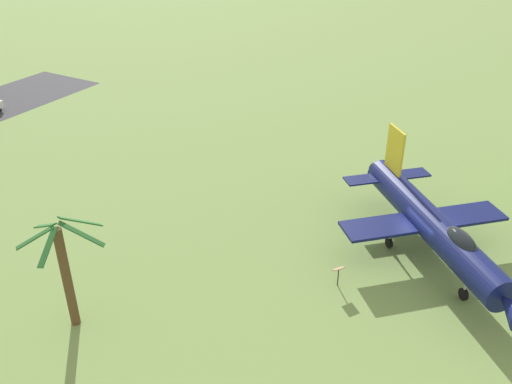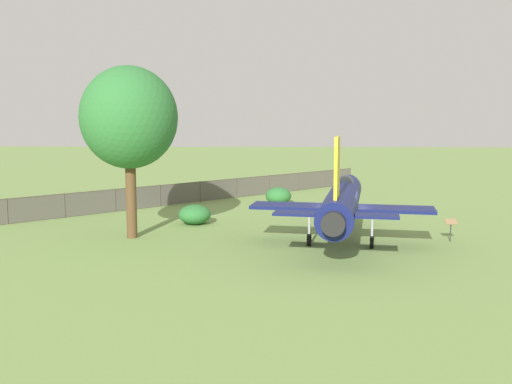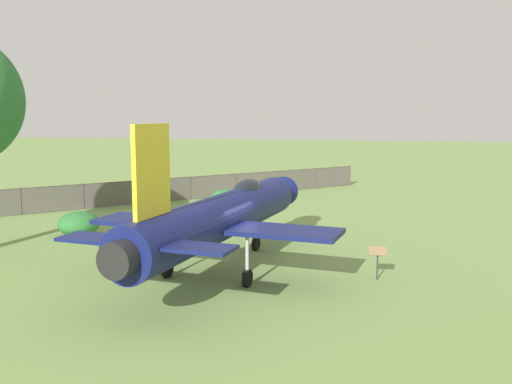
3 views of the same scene
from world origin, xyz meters
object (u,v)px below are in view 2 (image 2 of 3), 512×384
(shade_tree, at_px, (129,118))
(shrub_near_fence, at_px, (195,214))
(display_jet, at_px, (342,200))
(shrub_by_tree, at_px, (278,196))
(info_plaque, at_px, (451,225))

(shade_tree, relative_size, shrub_near_fence, 4.39)
(display_jet, xyz_separation_m, shrub_by_tree, (-3.28, 12.65, -1.46))
(display_jet, xyz_separation_m, info_plaque, (5.50, -0.06, -1.24))
(shrub_near_fence, xyz_separation_m, info_plaque, (13.73, -4.43, 0.27))
(info_plaque, bearing_deg, shrub_near_fence, 162.12)
(shrub_near_fence, bearing_deg, info_plaque, -17.88)
(shrub_near_fence, distance_m, shrub_by_tree, 9.65)
(display_jet, bearing_deg, info_plaque, -81.44)
(shade_tree, distance_m, info_plaque, 17.31)
(display_jet, distance_m, shade_tree, 11.71)
(display_jet, height_order, shrub_near_fence, display_jet)
(shrub_by_tree, xyz_separation_m, info_plaque, (8.78, -12.71, 0.22))
(shade_tree, height_order, shrub_by_tree, shade_tree)
(info_plaque, bearing_deg, shrub_by_tree, 124.62)
(display_jet, xyz_separation_m, shrub_near_fence, (-8.23, 4.37, -1.51))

